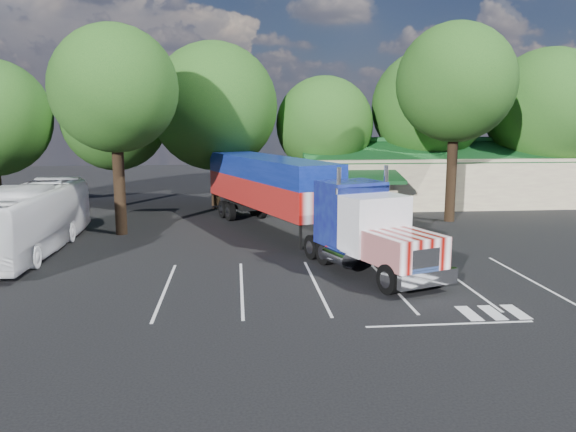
{
  "coord_description": "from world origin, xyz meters",
  "views": [
    {
      "loc": [
        -3.38,
        -29.01,
        7.05
      ],
      "look_at": [
        -0.65,
        0.1,
        2.0
      ],
      "focal_mm": 35.0,
      "sensor_mm": 36.0,
      "label": 1
    }
  ],
  "objects": [
    {
      "name": "event_hall",
      "position": [
        13.74,
        17.81,
        2.21
      ],
      "size": [
        24.2,
        14.12,
        5.55
      ],
      "color": "beige",
      "rests_on": "ground"
    },
    {
      "name": "tree_row_f",
      "position": [
        23.0,
        16.8,
        7.79
      ],
      "size": [
        10.4,
        10.4,
        13.0
      ],
      "color": "black",
      "rests_on": "ground"
    },
    {
      "name": "tree_row_c",
      "position": [
        -5.0,
        16.2,
        8.04
      ],
      "size": [
        10.0,
        10.0,
        13.05
      ],
      "color": "black",
      "rests_on": "ground"
    },
    {
      "name": "tree_row_d",
      "position": [
        4.0,
        17.5,
        6.58
      ],
      "size": [
        8.0,
        8.0,
        10.6
      ],
      "color": "black",
      "rests_on": "ground"
    },
    {
      "name": "tree_near_right",
      "position": [
        11.5,
        8.5,
        9.46
      ],
      "size": [
        8.0,
        8.0,
        13.5
      ],
      "color": "black",
      "rests_on": "ground"
    },
    {
      "name": "woman",
      "position": [
        4.5,
        -1.71,
        0.87
      ],
      "size": [
        0.54,
        0.71,
        1.75
      ],
      "primitive_type": "imported",
      "rotation": [
        0.0,
        0.0,
        1.78
      ],
      "color": "black",
      "rests_on": "ground"
    },
    {
      "name": "bicycle",
      "position": [
        4.95,
        8.0,
        0.41
      ],
      "size": [
        0.67,
        1.61,
        0.83
      ],
      "primitive_type": "imported",
      "rotation": [
        0.0,
        0.0,
        -0.08
      ],
      "color": "black",
      "rests_on": "ground"
    },
    {
      "name": "ground",
      "position": [
        0.0,
        0.0,
        0.0
      ],
      "size": [
        120.0,
        120.0,
        0.0
      ],
      "primitive_type": "plane",
      "color": "black",
      "rests_on": "ground"
    },
    {
      "name": "tree_row_b",
      "position": [
        -13.0,
        17.8,
        7.13
      ],
      "size": [
        8.4,
        8.4,
        11.35
      ],
      "color": "black",
      "rests_on": "ground"
    },
    {
      "name": "tree_near_left",
      "position": [
        -10.5,
        6.0,
        8.81
      ],
      "size": [
        7.6,
        7.6,
        12.65
      ],
      "color": "black",
      "rests_on": "ground"
    },
    {
      "name": "tree_row_e",
      "position": [
        13.0,
        18.0,
        8.09
      ],
      "size": [
        9.6,
        9.6,
        12.9
      ],
      "color": "black",
      "rests_on": "ground"
    },
    {
      "name": "silver_sedan",
      "position": [
        5.0,
        14.0,
        0.75
      ],
      "size": [
        4.76,
        2.3,
        1.5
      ],
      "primitive_type": "imported",
      "rotation": [
        0.0,
        0.0,
        1.73
      ],
      "color": "#B4B8BC",
      "rests_on": "ground"
    },
    {
      "name": "tour_bus",
      "position": [
        -14.34,
        1.4,
        1.81
      ],
      "size": [
        3.08,
        13.03,
        3.63
      ],
      "primitive_type": "imported",
      "rotation": [
        0.0,
        0.0,
        0.0
      ],
      "color": "white",
      "rests_on": "ground"
    },
    {
      "name": "semi_truck",
      "position": [
        -0.24,
        3.96,
        2.77
      ],
      "size": [
        10.89,
        22.87,
        4.9
      ],
      "rotation": [
        0.0,
        0.0,
        0.36
      ],
      "color": "black",
      "rests_on": "ground"
    }
  ]
}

